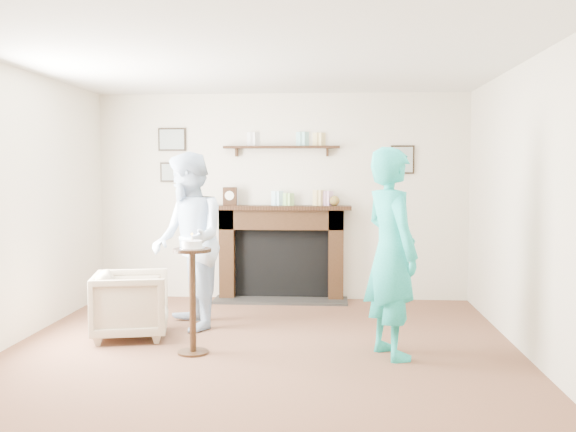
% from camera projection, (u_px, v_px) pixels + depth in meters
% --- Properties ---
extents(ground, '(5.00, 5.00, 0.00)m').
position_uv_depth(ground, '(259.00, 356.00, 5.42)').
color(ground, brown).
rests_on(ground, ground).
extents(room_shell, '(4.54, 5.02, 2.52)m').
position_uv_depth(room_shell, '(267.00, 165.00, 5.99)').
color(room_shell, beige).
rests_on(room_shell, ground).
extents(armchair, '(0.81, 0.80, 0.62)m').
position_uv_depth(armchair, '(132.00, 337.00, 6.04)').
color(armchair, tan).
rests_on(armchair, ground).
extents(man, '(0.96, 1.05, 1.75)m').
position_uv_depth(man, '(189.00, 328.00, 6.38)').
color(man, '#C7E2F9').
rests_on(man, ground).
extents(woman, '(0.65, 0.76, 1.76)m').
position_uv_depth(woman, '(390.00, 356.00, 5.43)').
color(woman, teal).
rests_on(woman, ground).
extents(pedestal_table, '(0.32, 0.32, 1.04)m').
position_uv_depth(pedestal_table, '(192.00, 280.00, 5.46)').
color(pedestal_table, black).
rests_on(pedestal_table, ground).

